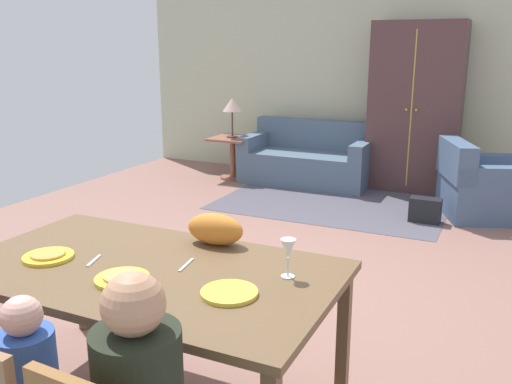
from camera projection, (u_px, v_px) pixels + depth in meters
The scene contains 19 objects.
ground_plane at pixel (308, 260), 4.78m from camera, with size 7.45×6.45×0.02m, color #885F54.
back_wall at pixel (395, 81), 7.29m from camera, with size 7.45×0.10×2.70m, color beige.
dining_table at pixel (147, 279), 2.67m from camera, with size 1.86×1.04×0.76m.
plate_near_man at pixel (48, 257), 2.76m from camera, with size 0.25×0.25×0.02m, color yellow.
pizza_near_man at pixel (48, 254), 2.76m from camera, with size 0.17×0.17×0.01m, color gold.
plate_near_child at pixel (122, 279), 2.50m from camera, with size 0.25×0.25×0.02m, color yellow.
pizza_near_child at pixel (122, 276), 2.49m from camera, with size 0.17×0.17×0.01m, color #E59A53.
plate_near_woman at pixel (229, 293), 2.36m from camera, with size 0.25×0.25×0.02m, color yellow.
wine_glass at pixel (288, 250), 2.50m from camera, with size 0.07×0.07×0.19m.
fork at pixel (94, 261), 2.73m from camera, with size 0.02×0.15×0.01m, color silver.
knife at pixel (186, 265), 2.67m from camera, with size 0.01×0.17×0.01m, color silver.
cat at pixel (215, 229), 2.94m from camera, with size 0.32×0.16×0.17m, color orange.
area_rug at pixel (333, 202), 6.50m from camera, with size 2.60×1.80×0.01m, color #4F4C58.
couch at pixel (308, 160), 7.43m from camera, with size 1.71×0.86×0.82m.
armchair at pixel (481, 188), 5.92m from camera, with size 1.11×1.10×0.82m.
armoire at pixel (415, 108), 6.88m from camera, with size 1.10×0.59×2.10m.
side_table at pixel (233, 152), 7.61m from camera, with size 0.56×0.56×0.58m.
table_lamp at pixel (232, 106), 7.45m from camera, with size 0.26×0.26×0.54m.
handbag at pixel (425, 210), 5.75m from camera, with size 0.32×0.16×0.26m, color black.
Camera 1 is at (1.50, -3.61, 1.79)m, focal length 38.46 mm.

